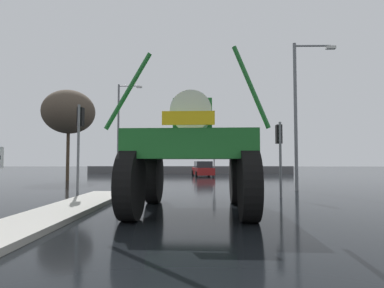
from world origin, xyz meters
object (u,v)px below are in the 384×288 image
sedan_ahead (203,169)px  traffic_signal_far_left (214,152)px  traffic_signal_near_left (80,130)px  streetlight_near_right (299,107)px  traffic_signal_near_right (279,143)px  oversize_sprayer (193,152)px  streetlight_far_left (120,125)px  bare_tree_left (69,112)px

sedan_ahead → traffic_signal_far_left: size_ratio=1.31×
traffic_signal_near_left → streetlight_near_right: (10.77, 3.09, 1.53)m
traffic_signal_near_left → traffic_signal_far_left: 18.10m
traffic_signal_near_right → streetlight_near_right: size_ratio=0.41×
streetlight_near_right → sedan_ahead: bearing=108.3°
oversize_sprayer → sedan_ahead: bearing=0.3°
traffic_signal_near_right → streetlight_far_left: bearing=125.6°
traffic_signal_near_left → streetlight_far_left: (-1.90, 15.10, 1.87)m
traffic_signal_near_right → traffic_signal_near_left: bearing=-179.9°
traffic_signal_far_left → streetlight_near_right: (3.89, -13.64, 2.13)m
oversize_sprayer → traffic_signal_near_left: bearing=55.9°
traffic_signal_near_right → traffic_signal_far_left: traffic_signal_near_right is taller
oversize_sprayer → traffic_signal_near_left: oversize_sprayer is taller
streetlight_far_left → streetlight_near_right: bearing=-43.5°
traffic_signal_near_left → streetlight_far_left: bearing=97.2°
traffic_signal_near_right → sedan_ahead: bearing=99.6°
traffic_signal_far_left → bare_tree_left: 13.60m
streetlight_near_right → bare_tree_left: streetlight_near_right is taller
traffic_signal_near_left → traffic_signal_near_right: traffic_signal_near_left is taller
oversize_sprayer → sedan_ahead: oversize_sprayer is taller
streetlight_near_right → streetlight_far_left: (-12.68, 12.02, 0.34)m
streetlight_near_right → streetlight_far_left: bearing=136.5°
traffic_signal_near_left → bare_tree_left: (-5.26, 11.51, 2.58)m
traffic_signal_far_left → bare_tree_left: size_ratio=0.45×
oversize_sprayer → traffic_signal_near_right: oversize_sprayer is taller
traffic_signal_near_right → streetlight_near_right: 4.18m
traffic_signal_near_left → streetlight_near_right: bearing=16.0°
sedan_ahead → streetlight_far_left: bearing=102.5°
oversize_sprayer → bare_tree_left: (-10.37, 15.25, 3.67)m
traffic_signal_near_right → streetlight_near_right: streetlight_near_right is taller
oversize_sprayer → traffic_signal_far_left: 20.55m
traffic_signal_near_right → streetlight_near_right: (1.89, 3.07, 2.11)m
oversize_sprayer → streetlight_near_right: 9.25m
traffic_signal_near_left → traffic_signal_far_left: bearing=67.6°
traffic_signal_near_left → streetlight_near_right: 11.31m
streetlight_far_left → bare_tree_left: (-3.36, -3.59, 0.71)m
traffic_signal_near_right → streetlight_far_left: size_ratio=0.38×
traffic_signal_near_left → traffic_signal_near_right: size_ratio=1.24×
traffic_signal_far_left → traffic_signal_near_left: bearing=-112.4°
streetlight_near_right → bare_tree_left: size_ratio=1.09×
sedan_ahead → traffic_signal_far_left: bearing=-149.9°
sedan_ahead → oversize_sprayer: bearing=169.7°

